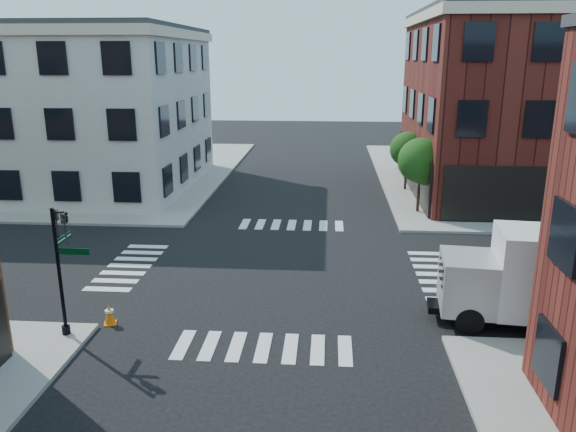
{
  "coord_description": "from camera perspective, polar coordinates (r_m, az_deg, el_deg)",
  "views": [
    {
      "loc": [
        2.04,
        -23.53,
        9.31
      ],
      "look_at": [
        0.29,
        0.17,
        2.5
      ],
      "focal_mm": 35.0,
      "sensor_mm": 36.0,
      "label": 1
    }
  ],
  "objects": [
    {
      "name": "signal_pole",
      "position": [
        20.06,
        -22.0,
        -3.99
      ],
      "size": [
        1.29,
        1.24,
        4.6
      ],
      "color": "black",
      "rests_on": "ground"
    },
    {
      "name": "traffic_cone",
      "position": [
        21.4,
        -17.68,
        -9.5
      ],
      "size": [
        0.53,
        0.53,
        0.78
      ],
      "rotation": [
        0.0,
        0.0,
        0.31
      ],
      "color": "orange",
      "rests_on": "ground"
    },
    {
      "name": "tree_near",
      "position": [
        34.51,
        13.41,
        5.29
      ],
      "size": [
        2.69,
        2.69,
        4.49
      ],
      "color": "black",
      "rests_on": "ground"
    },
    {
      "name": "tree_far",
      "position": [
        40.41,
        12.1,
        6.47
      ],
      "size": [
        2.43,
        2.43,
        4.07
      ],
      "color": "black",
      "rests_on": "ground"
    },
    {
      "name": "sidewalk_nw",
      "position": [
        50.98,
        -22.8,
        4.3
      ],
      "size": [
        30.0,
        30.0,
        0.15
      ],
      "primitive_type": "cube",
      "color": "gray",
      "rests_on": "ground"
    },
    {
      "name": "sidewalk_ne",
      "position": [
        49.27,
        26.81,
        3.46
      ],
      "size": [
        30.0,
        30.0,
        0.15
      ],
      "primitive_type": "cube",
      "color": "gray",
      "rests_on": "ground"
    },
    {
      "name": "building_nw",
      "position": [
        44.95,
        -24.08,
        9.77
      ],
      "size": [
        22.0,
        16.0,
        11.0
      ],
      "primitive_type": "cube",
      "color": "#B8B4A9",
      "rests_on": "ground"
    },
    {
      "name": "ground",
      "position": [
        25.39,
        -0.69,
        -5.52
      ],
      "size": [
        120.0,
        120.0,
        0.0
      ],
      "primitive_type": "plane",
      "color": "black",
      "rests_on": "ground"
    },
    {
      "name": "box_truck",
      "position": [
        21.74,
        25.82,
        -5.79
      ],
      "size": [
        7.98,
        3.13,
        3.53
      ],
      "rotation": [
        0.0,
        0.0,
        -0.1
      ],
      "color": "silver",
      "rests_on": "ground"
    }
  ]
}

